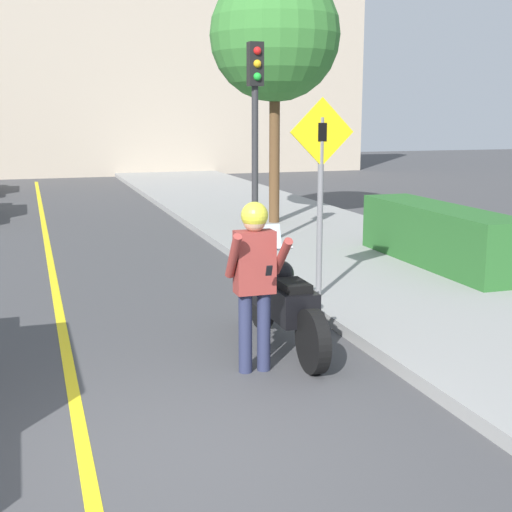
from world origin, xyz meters
name	(u,v)px	position (x,y,z in m)	size (l,w,h in m)	color
ground_plane	(166,458)	(0.00, 0.00, 0.00)	(80.00, 80.00, 0.00)	#424244
sidewalk_curb	(432,287)	(4.80, 4.00, 0.07)	(4.40, 44.00, 0.15)	gray
road_center_line	(55,287)	(-0.60, 6.00, 0.00)	(0.12, 36.00, 0.01)	yellow
building_backdrop	(44,57)	(0.00, 26.00, 4.85)	(28.00, 1.20, 9.69)	#B2A38E
motorcycle	(284,303)	(1.80, 2.25, 0.52)	(0.62, 2.37, 1.32)	black
person_biker	(255,269)	(1.24, 1.61, 1.10)	(0.59, 0.48, 1.77)	#282D4C
crossing_sign	(321,179)	(2.86, 3.77, 1.77)	(0.91, 0.08, 2.70)	slate
traffic_light	(255,108)	(3.07, 7.33, 2.74)	(0.26, 0.30, 3.72)	#2D2D30
hedge_row	(439,235)	(5.60, 5.15, 0.63)	(0.90, 3.86, 0.97)	#286028
street_tree	(275,36)	(4.50, 10.39, 4.31)	(2.90, 2.90, 5.63)	brown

